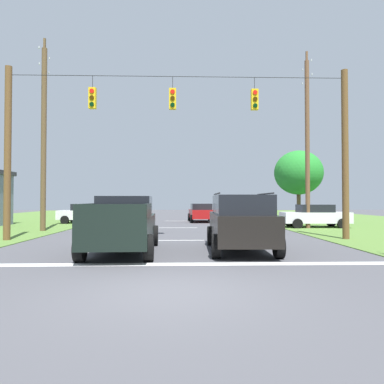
% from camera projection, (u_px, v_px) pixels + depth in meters
% --- Properties ---
extents(ground_plane, '(120.00, 120.00, 0.00)m').
position_uv_depth(ground_plane, '(170.00, 291.00, 7.08)').
color(ground_plane, '#47474C').
extents(stop_bar_stripe, '(12.60, 0.45, 0.01)m').
position_uv_depth(stop_bar_stripe, '(174.00, 264.00, 10.05)').
color(stop_bar_stripe, white).
rests_on(stop_bar_stripe, ground).
extents(lane_dash_0, '(2.50, 0.15, 0.01)m').
position_uv_depth(lane_dash_0, '(177.00, 240.00, 16.05)').
color(lane_dash_0, white).
rests_on(lane_dash_0, ground).
extents(lane_dash_1, '(2.50, 0.15, 0.01)m').
position_uv_depth(lane_dash_1, '(178.00, 228.00, 23.40)').
color(lane_dash_1, white).
rests_on(lane_dash_1, ground).
extents(lane_dash_2, '(2.50, 0.15, 0.01)m').
position_uv_depth(lane_dash_2, '(179.00, 221.00, 31.09)').
color(lane_dash_2, white).
rests_on(lane_dash_2, ground).
extents(overhead_signal_span, '(15.66, 0.31, 7.85)m').
position_uv_depth(overhead_signal_span, '(178.00, 145.00, 16.27)').
color(overhead_signal_span, brown).
rests_on(overhead_signal_span, ground).
extents(pickup_truck, '(2.42, 5.46, 1.95)m').
position_uv_depth(pickup_truck, '(123.00, 224.00, 12.42)').
color(pickup_truck, black).
rests_on(pickup_truck, ground).
extents(suv_black, '(2.33, 4.86, 2.05)m').
position_uv_depth(suv_black, '(240.00, 221.00, 12.68)').
color(suv_black, black).
rests_on(suv_black, ground).
extents(distant_car_crossing_white, '(4.42, 2.28, 1.52)m').
position_uv_depth(distant_car_crossing_white, '(88.00, 213.00, 27.69)').
color(distant_car_crossing_white, silver).
rests_on(distant_car_crossing_white, ground).
extents(distant_car_oncoming, '(2.18, 4.38, 1.52)m').
position_uv_depth(distant_car_oncoming, '(201.00, 212.00, 29.93)').
color(distant_car_oncoming, maroon).
rests_on(distant_car_oncoming, ground).
extents(distant_car_far_parked, '(4.35, 2.11, 1.52)m').
position_uv_depth(distant_car_far_parked, '(315.00, 216.00, 23.49)').
color(distant_car_far_parked, silver).
rests_on(distant_car_far_parked, ground).
extents(utility_pole_mid_right, '(0.28, 1.85, 11.39)m').
position_uv_depth(utility_pole_mid_right, '(307.00, 139.00, 22.89)').
color(utility_pole_mid_right, brown).
rests_on(utility_pole_mid_right, ground).
extents(utility_pole_near_left, '(0.31, 1.67, 11.32)m').
position_uv_depth(utility_pole_near_left, '(44.00, 135.00, 20.87)').
color(utility_pole_near_left, brown).
rests_on(utility_pole_near_left, ground).
extents(tree_roadside_right, '(3.70, 3.70, 5.64)m').
position_uv_depth(tree_roadside_right, '(299.00, 173.00, 27.62)').
color(tree_roadside_right, brown).
rests_on(tree_roadside_right, ground).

